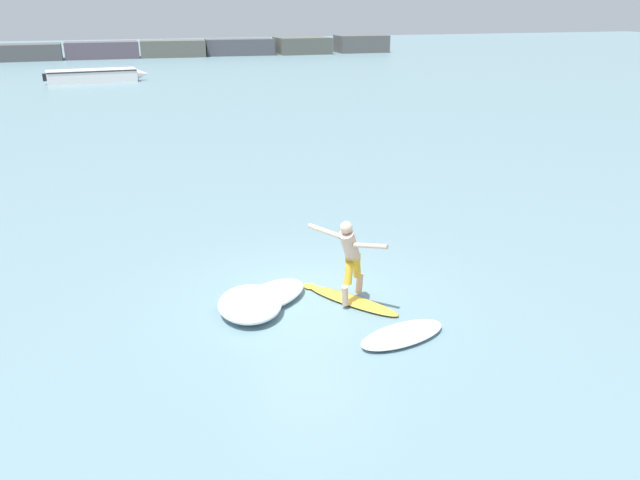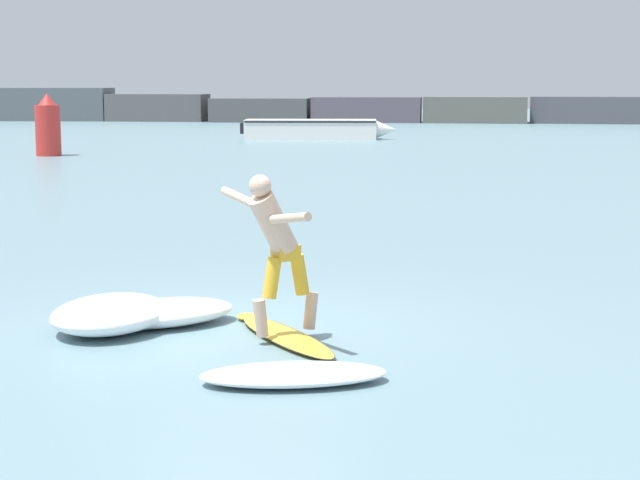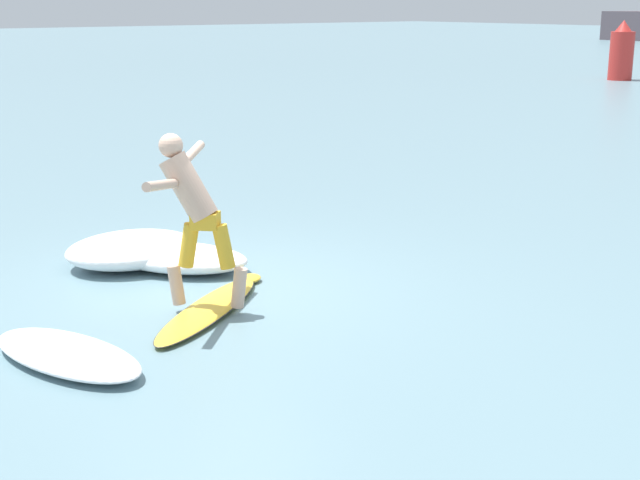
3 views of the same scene
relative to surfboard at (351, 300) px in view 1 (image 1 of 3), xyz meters
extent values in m
plane|color=slate|center=(-0.63, 0.48, -0.04)|extent=(200.00, 200.00, 0.00)
cube|color=#4E4E4F|center=(-12.24, 62.48, 0.77)|extent=(6.93, 4.44, 1.62)
cube|color=#564C57|center=(-4.85, 62.48, 0.81)|extent=(7.44, 3.43, 1.71)
cube|color=#575850|center=(2.54, 62.48, 0.83)|extent=(7.05, 3.91, 1.74)
cube|color=#4C4C53|center=(9.92, 62.48, 0.84)|extent=(7.71, 3.57, 1.76)
cube|color=#54564F|center=(17.31, 62.48, 0.87)|extent=(6.00, 4.77, 1.82)
cube|color=#525251|center=(24.70, 62.48, 0.93)|extent=(6.04, 3.82, 1.94)
ellipsoid|color=yellow|center=(0.02, -0.03, 0.00)|extent=(1.55, 2.01, 0.09)
ellipsoid|color=yellow|center=(-0.58, 0.86, 0.00)|extent=(0.37, 0.38, 0.07)
ellipsoid|color=#2D2D33|center=(0.02, -0.03, 0.00)|extent=(1.57, 2.02, 0.04)
cone|color=black|center=(0.51, -0.75, -0.11)|extent=(0.07, 0.07, 0.14)
cone|color=black|center=(0.53, -0.56, -0.11)|extent=(0.07, 0.07, 0.14)
cone|color=black|center=(0.32, -0.70, -0.11)|extent=(0.07, 0.07, 0.14)
cylinder|color=#CEA68C|center=(-0.21, -0.25, 0.24)|extent=(0.22, 0.22, 0.41)
cylinder|color=gold|center=(-0.11, -0.15, 0.66)|extent=(0.27, 0.26, 0.45)
cylinder|color=#CEA68C|center=(0.26, 0.19, 0.24)|extent=(0.22, 0.22, 0.41)
cylinder|color=gold|center=(0.15, 0.09, 0.66)|extent=(0.27, 0.26, 0.45)
cube|color=gold|center=(0.02, -0.03, 0.91)|extent=(0.33, 0.32, 0.16)
cylinder|color=#CEA68C|center=(-0.09, -0.14, 1.23)|extent=(0.60, 0.59, 0.70)
sphere|color=#CEA68C|center=(-0.21, -0.25, 1.63)|extent=(0.23, 0.23, 0.23)
cylinder|color=#CEA68C|center=(0.16, -0.57, 1.35)|extent=(0.53, 0.57, 0.21)
cylinder|color=#CEA68C|center=(-0.50, 0.14, 1.46)|extent=(0.53, 0.56, 0.20)
cube|color=white|center=(-5.51, 40.03, 0.43)|extent=(6.43, 2.54, 0.94)
cone|color=white|center=(-1.95, 40.37, 0.43)|extent=(1.18, 1.04, 0.94)
cube|color=black|center=(-5.51, 40.03, 0.82)|extent=(6.38, 2.59, 0.08)
cube|color=black|center=(-8.75, 39.71, 0.48)|extent=(0.31, 0.39, 0.52)
ellipsoid|color=white|center=(-1.49, 0.47, 0.10)|extent=(1.90, 1.71, 0.29)
ellipsoid|color=white|center=(0.36, -1.64, 0.04)|extent=(1.85, 1.12, 0.17)
ellipsoid|color=white|center=(-1.99, 0.16, 0.15)|extent=(1.44, 1.73, 0.38)
camera|label=1|loc=(-3.98, -10.38, 5.50)|focal=35.00mm
camera|label=2|loc=(1.88, -11.01, 2.69)|focal=60.00mm
camera|label=3|loc=(7.27, -4.32, 2.95)|focal=50.00mm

